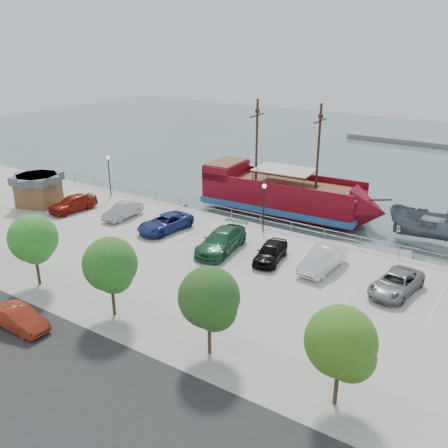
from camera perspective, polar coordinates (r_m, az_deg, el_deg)
The scene contains 23 objects.
ground at distance 37.90m, azimuth -0.40°, elevation -5.45°, with size 160.00×160.00×0.00m, color #4D5F62.
street at distance 27.55m, azimuth -20.02°, elevation -15.77°, with size 100.00×8.00×0.04m, color #252525.
sidewalk at distance 30.66m, azimuth -11.04°, elevation -10.66°, with size 100.00×4.00×0.05m, color gray.
seawall_railing at distance 43.43m, azimuth 5.32°, elevation 0.24°, with size 50.00×0.06×1.00m.
pirate_ship at distance 48.84m, azimuth 8.06°, elevation 3.01°, with size 18.42×6.03×11.52m.
patrol_boat at distance 45.65m, azimuth 22.66°, elevation -0.46°, with size 2.76×7.35×2.84m, color slate.
dock_west at distance 52.90m, azimuth -8.08°, elevation 2.48°, with size 7.33×2.10×0.42m, color gray.
dock_mid at distance 42.33m, azimuth 15.86°, elevation -3.04°, with size 7.14×2.04×0.41m, color gray.
shed at distance 51.93m, azimuth -20.46°, elevation 3.77°, with size 4.60×4.60×3.06m.
street_sedan at distance 31.31m, azimuth -22.45°, elevation -9.93°, with size 1.39×3.99×1.31m, color #9D2B17.
lamp_post_left at distance 52.24m, azimuth -13.03°, elevation 6.18°, with size 0.36×0.36×4.28m.
lamp_post_mid at distance 41.54m, azimuth 4.58°, elevation 2.81°, with size 0.36×0.36×4.28m.
tree_c at distance 34.66m, azimuth -20.92°, elevation -1.77°, with size 3.30×3.20×5.00m.
tree_d at distance 29.60m, azimuth -12.78°, elevation -4.78°, with size 3.30×3.20×5.00m.
tree_e at distance 25.48m, azimuth -1.55°, elevation -8.71°, with size 3.30×3.20×5.00m.
tree_f at distance 22.80m, azimuth 13.45°, elevation -13.32°, with size 3.30×3.20×5.00m.
parked_car_a at distance 49.34m, azimuth -16.88°, elevation 2.32°, with size 1.88×4.67×1.59m, color maroon.
parked_car_b at distance 46.42m, azimuth -11.48°, elevation 1.51°, with size 1.46×4.19×1.38m, color #9FA1A3.
parked_car_c at distance 42.81m, azimuth -6.74°, elevation 0.13°, with size 2.37×5.15×1.43m, color navy.
parked_car_d at distance 38.59m, azimuth -0.31°, elevation -1.94°, with size 2.32×5.71×1.66m, color #205B34.
parked_car_e at distance 37.13m, azimuth 5.34°, elevation -3.19°, with size 1.71×4.26×1.45m, color black.
parked_car_f at distance 36.35m, azimuth 11.23°, elevation -3.94°, with size 1.70×4.88×1.61m, color white.
parked_car_g at distance 34.54m, azimuth 19.08°, elevation -6.40°, with size 2.24×4.85×1.35m, color gray.
Camera 1 is at (18.87, -28.13, 16.00)m, focal length 40.00 mm.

